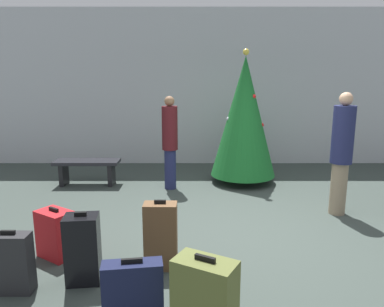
{
  "coord_description": "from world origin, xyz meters",
  "views": [
    {
      "loc": [
        -0.59,
        -4.66,
        2.07
      ],
      "look_at": [
        -0.59,
        0.84,
        0.9
      ],
      "focal_mm": 34.52,
      "sensor_mm": 36.0,
      "label": 1
    }
  ],
  "objects_px": {
    "traveller_1": "(170,140)",
    "suitcase_5": "(133,290)",
    "holiday_tree": "(244,117)",
    "suitcase_1": "(56,234)",
    "suitcase_0": "(161,236)",
    "suitcase_4": "(205,301)",
    "traveller_0": "(342,151)",
    "suitcase_3": "(83,249)",
    "waiting_bench": "(87,167)",
    "suitcase_2": "(11,263)"
  },
  "relations": [
    {
      "from": "traveller_1",
      "to": "suitcase_0",
      "type": "xyz_separation_m",
      "value": [
        0.06,
        -2.9,
        -0.54
      ]
    },
    {
      "from": "traveller_0",
      "to": "suitcase_0",
      "type": "relative_size",
      "value": 2.35
    },
    {
      "from": "holiday_tree",
      "to": "traveller_0",
      "type": "bearing_deg",
      "value": -54.01
    },
    {
      "from": "suitcase_1",
      "to": "suitcase_5",
      "type": "distance_m",
      "value": 1.53
    },
    {
      "from": "suitcase_2",
      "to": "suitcase_5",
      "type": "distance_m",
      "value": 1.29
    },
    {
      "from": "holiday_tree",
      "to": "suitcase_0",
      "type": "distance_m",
      "value": 3.67
    },
    {
      "from": "suitcase_4",
      "to": "suitcase_5",
      "type": "bearing_deg",
      "value": 155.27
    },
    {
      "from": "suitcase_1",
      "to": "suitcase_3",
      "type": "distance_m",
      "value": 0.72
    },
    {
      "from": "traveller_1",
      "to": "suitcase_4",
      "type": "height_order",
      "value": "traveller_1"
    },
    {
      "from": "traveller_0",
      "to": "suitcase_3",
      "type": "relative_size",
      "value": 2.45
    },
    {
      "from": "suitcase_0",
      "to": "suitcase_4",
      "type": "relative_size",
      "value": 1.08
    },
    {
      "from": "waiting_bench",
      "to": "suitcase_5",
      "type": "relative_size",
      "value": 2.22
    },
    {
      "from": "suitcase_2",
      "to": "holiday_tree",
      "type": "bearing_deg",
      "value": 53.96
    },
    {
      "from": "holiday_tree",
      "to": "suitcase_1",
      "type": "distance_m",
      "value": 4.1
    },
    {
      "from": "suitcase_4",
      "to": "traveller_1",
      "type": "bearing_deg",
      "value": 97.12
    },
    {
      "from": "holiday_tree",
      "to": "suitcase_3",
      "type": "height_order",
      "value": "holiday_tree"
    },
    {
      "from": "suitcase_3",
      "to": "suitcase_5",
      "type": "bearing_deg",
      "value": -43.72
    },
    {
      "from": "waiting_bench",
      "to": "suitcase_0",
      "type": "height_order",
      "value": "suitcase_0"
    },
    {
      "from": "traveller_1",
      "to": "suitcase_1",
      "type": "xyz_separation_m",
      "value": [
        -1.17,
        -2.64,
        -0.63
      ]
    },
    {
      "from": "suitcase_1",
      "to": "suitcase_5",
      "type": "bearing_deg",
      "value": -45.94
    },
    {
      "from": "suitcase_0",
      "to": "suitcase_1",
      "type": "height_order",
      "value": "suitcase_0"
    },
    {
      "from": "waiting_bench",
      "to": "suitcase_2",
      "type": "xyz_separation_m",
      "value": [
        0.27,
        -3.6,
        -0.05
      ]
    },
    {
      "from": "traveller_1",
      "to": "suitcase_1",
      "type": "bearing_deg",
      "value": -113.92
    },
    {
      "from": "suitcase_0",
      "to": "suitcase_4",
      "type": "xyz_separation_m",
      "value": [
        0.44,
        -1.12,
        -0.03
      ]
    },
    {
      "from": "waiting_bench",
      "to": "suitcase_1",
      "type": "bearing_deg",
      "value": -81.46
    },
    {
      "from": "traveller_1",
      "to": "suitcase_4",
      "type": "xyz_separation_m",
      "value": [
        0.5,
        -4.02,
        -0.57
      ]
    },
    {
      "from": "suitcase_0",
      "to": "suitcase_4",
      "type": "height_order",
      "value": "suitcase_0"
    },
    {
      "from": "holiday_tree",
      "to": "suitcase_2",
      "type": "distance_m",
      "value": 4.75
    },
    {
      "from": "waiting_bench",
      "to": "suitcase_0",
      "type": "distance_m",
      "value": 3.55
    },
    {
      "from": "waiting_bench",
      "to": "traveller_1",
      "type": "relative_size",
      "value": 0.72
    },
    {
      "from": "waiting_bench",
      "to": "suitcase_3",
      "type": "height_order",
      "value": "suitcase_3"
    },
    {
      "from": "suitcase_0",
      "to": "suitcase_3",
      "type": "height_order",
      "value": "suitcase_0"
    },
    {
      "from": "holiday_tree",
      "to": "suitcase_4",
      "type": "bearing_deg",
      "value": -101.43
    },
    {
      "from": "waiting_bench",
      "to": "suitcase_4",
      "type": "height_order",
      "value": "suitcase_4"
    },
    {
      "from": "suitcase_1",
      "to": "suitcase_0",
      "type": "bearing_deg",
      "value": -11.85
    },
    {
      "from": "traveller_1",
      "to": "suitcase_5",
      "type": "distance_m",
      "value": 3.8
    },
    {
      "from": "traveller_0",
      "to": "suitcase_1",
      "type": "relative_size",
      "value": 3.08
    },
    {
      "from": "traveller_0",
      "to": "suitcase_0",
      "type": "height_order",
      "value": "traveller_0"
    },
    {
      "from": "traveller_0",
      "to": "suitcase_2",
      "type": "distance_m",
      "value": 4.51
    },
    {
      "from": "traveller_0",
      "to": "suitcase_4",
      "type": "xyz_separation_m",
      "value": [
        -2.11,
        -2.74,
        -0.63
      ]
    },
    {
      "from": "suitcase_1",
      "to": "suitcase_4",
      "type": "xyz_separation_m",
      "value": [
        1.67,
        -1.38,
        0.06
      ]
    },
    {
      "from": "suitcase_0",
      "to": "suitcase_2",
      "type": "height_order",
      "value": "suitcase_0"
    },
    {
      "from": "waiting_bench",
      "to": "suitcase_5",
      "type": "bearing_deg",
      "value": -69.39
    },
    {
      "from": "traveller_0",
      "to": "suitcase_2",
      "type": "xyz_separation_m",
      "value": [
        -3.95,
        -2.08,
        -0.68
      ]
    },
    {
      "from": "traveller_1",
      "to": "suitcase_5",
      "type": "xyz_separation_m",
      "value": [
        -0.11,
        -3.74,
        -0.65
      ]
    },
    {
      "from": "waiting_bench",
      "to": "traveller_0",
      "type": "relative_size",
      "value": 0.67
    },
    {
      "from": "traveller_0",
      "to": "suitcase_2",
      "type": "height_order",
      "value": "traveller_0"
    },
    {
      "from": "suitcase_0",
      "to": "suitcase_1",
      "type": "distance_m",
      "value": 1.27
    },
    {
      "from": "suitcase_1",
      "to": "suitcase_2",
      "type": "distance_m",
      "value": 0.74
    },
    {
      "from": "waiting_bench",
      "to": "traveller_0",
      "type": "bearing_deg",
      "value": -19.78
    }
  ]
}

